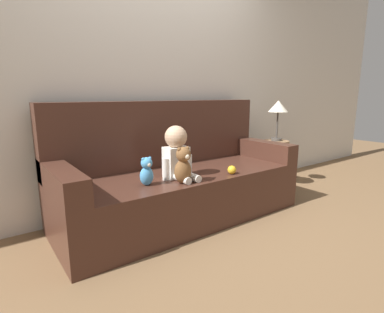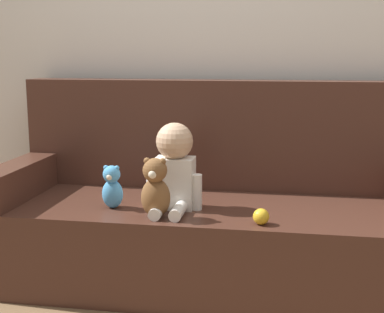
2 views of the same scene
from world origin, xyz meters
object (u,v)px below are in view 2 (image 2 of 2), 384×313
Objects in this scene: couch at (210,214)px; person_baby at (174,169)px; toy_ball at (261,217)px; teddy_bear_brown at (155,188)px; plush_toy_side at (112,187)px.

person_baby is (-0.14, -0.21, 0.28)m from couch.
person_baby reaches higher than toy_ball.
couch reaches higher than teddy_bear_brown.
couch is at bearing 125.35° from toy_ball.
teddy_bear_brown reaches higher than toy_ball.
teddy_bear_brown is 1.32× the size of plush_toy_side.
teddy_bear_brown is at bearing -108.50° from person_baby.
couch is 0.47m from teddy_bear_brown.
person_baby is at bearing 156.62° from toy_ball.
plush_toy_side is at bearing 154.60° from teddy_bear_brown.
plush_toy_side is (-0.24, 0.11, -0.03)m from teddy_bear_brown.
couch is 10.09× the size of plush_toy_side.
person_baby is 1.96× the size of plush_toy_side.
teddy_bear_brown reaches higher than plush_toy_side.
toy_ball is (0.47, -0.02, -0.10)m from teddy_bear_brown.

